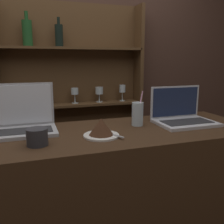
% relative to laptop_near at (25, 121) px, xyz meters
% --- Properties ---
extents(bar_counter, '(1.96, 0.58, 1.06)m').
position_rel_laptop_near_xyz_m(bar_counter, '(0.30, -0.14, -0.59)').
color(bar_counter, '#382314').
rests_on(bar_counter, ground_plane).
extents(back_wall, '(7.00, 0.06, 2.70)m').
position_rel_laptop_near_xyz_m(back_wall, '(0.30, 0.90, 0.23)').
color(back_wall, '#4C3328').
rests_on(back_wall, ground_plane).
extents(back_shelf, '(1.23, 0.18, 1.93)m').
position_rel_laptop_near_xyz_m(back_shelf, '(0.40, 0.82, -0.12)').
color(back_shelf, brown).
rests_on(back_shelf, ground_plane).
extents(laptop_near, '(0.32, 0.23, 0.26)m').
position_rel_laptop_near_xyz_m(laptop_near, '(0.00, 0.00, 0.00)').
color(laptop_near, '#ADADB2').
rests_on(laptop_near, bar_counter).
extents(laptop_far, '(0.35, 0.25, 0.22)m').
position_rel_laptop_near_xyz_m(laptop_far, '(0.91, -0.10, -0.01)').
color(laptop_far, silver).
rests_on(laptop_far, bar_counter).
extents(cake_plate, '(0.18, 0.18, 0.09)m').
position_rel_laptop_near_xyz_m(cake_plate, '(0.37, -0.22, -0.02)').
color(cake_plate, silver).
rests_on(cake_plate, bar_counter).
extents(water_glass, '(0.07, 0.07, 0.20)m').
position_rel_laptop_near_xyz_m(water_glass, '(0.63, -0.07, 0.01)').
color(water_glass, silver).
rests_on(water_glass, bar_counter).
extents(coffee_cup, '(0.10, 0.10, 0.08)m').
position_rel_laptop_near_xyz_m(coffee_cup, '(0.05, -0.25, -0.02)').
color(coffee_cup, '#2D2D33').
rests_on(coffee_cup, bar_counter).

